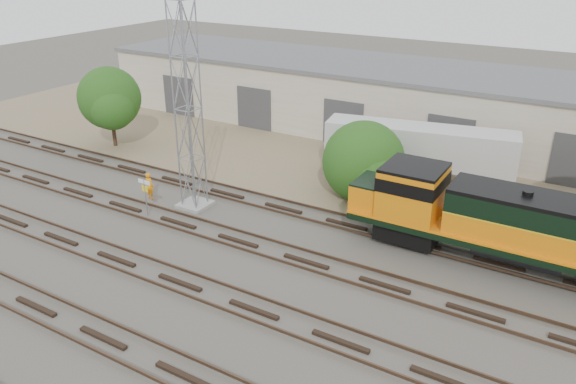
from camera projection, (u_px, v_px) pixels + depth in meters
The scene contains 11 objects.
ground at pixel (290, 277), 25.75m from camera, with size 140.00×140.00×0.00m, color #47423A.
dirt_strip at pixel (404, 172), 37.53m from camera, with size 80.00×16.00×0.02m, color #726047.
tracks at pixel (254, 310), 23.36m from camera, with size 80.00×20.40×0.28m.
warehouse at pixel (444, 107), 42.70m from camera, with size 58.40×10.40×5.30m.
locomotive at pixel (515, 225), 25.63m from camera, with size 16.21×2.84×3.90m.
signal_tower at pixel (188, 113), 30.47m from camera, with size 1.69×1.69×11.48m.
sign_post at pixel (145, 190), 31.01m from camera, with size 0.89×0.08×2.18m.
worker at pixel (149, 186), 33.36m from camera, with size 0.60×0.40×1.66m, color orange.
semi_trailer at pixel (424, 148), 35.27m from camera, with size 11.99×4.57×3.62m.
tree_west at pixel (110, 101), 40.78m from camera, with size 4.78×4.55×5.96m.
tree_mid at pixel (366, 165), 33.08m from camera, with size 5.16×4.91×4.91m.
Camera 1 is at (11.10, -18.91, 14.05)m, focal length 35.00 mm.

